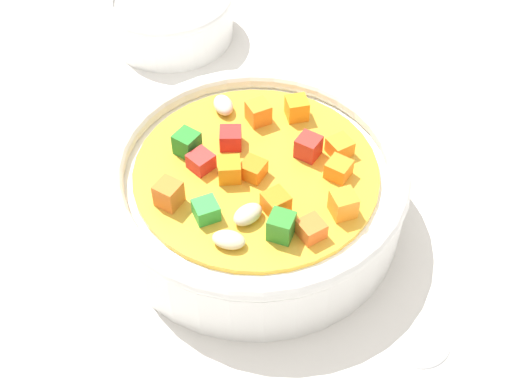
% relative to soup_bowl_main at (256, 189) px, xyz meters
% --- Properties ---
extents(ground_plane, '(1.40, 1.40, 0.02)m').
position_rel_soup_bowl_main_xyz_m(ground_plane, '(-0.00, 0.00, -0.04)').
color(ground_plane, silver).
extents(soup_bowl_main, '(0.20, 0.20, 0.07)m').
position_rel_soup_bowl_main_xyz_m(soup_bowl_main, '(0.00, 0.00, 0.00)').
color(soup_bowl_main, white).
rests_on(soup_bowl_main, ground_plane).
extents(side_bowl_small, '(0.11, 0.11, 0.04)m').
position_rel_soup_bowl_main_xyz_m(side_bowl_small, '(-0.15, 0.18, -0.01)').
color(side_bowl_small, white).
rests_on(side_bowl_small, ground_plane).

